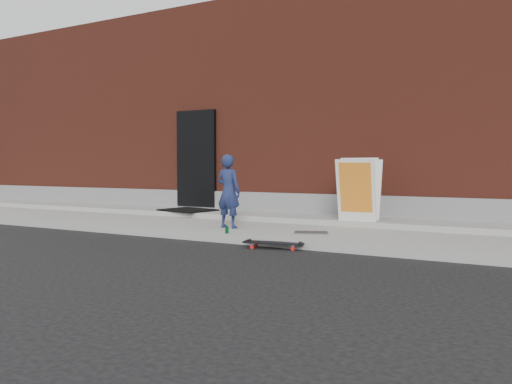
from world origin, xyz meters
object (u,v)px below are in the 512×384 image
Objects in this scene: child at (228,191)px; skateboard at (274,243)px; soda_can at (227,230)px; pizza_sign at (359,189)px.

child is 1.66m from skateboard.
soda_can is at bearing 124.37° from child.
soda_can is (0.35, -0.64, -0.58)m from child.
pizza_sign is 2.57m from soda_can.
child reaches higher than skateboard.
pizza_sign is (1.94, 1.28, 0.02)m from child.
child is at bearing -146.52° from pizza_sign.
skateboard is 0.81× the size of pizza_sign.
child is at bearing 119.02° from soda_can.
skateboard is at bearing -107.81° from pizza_sign.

